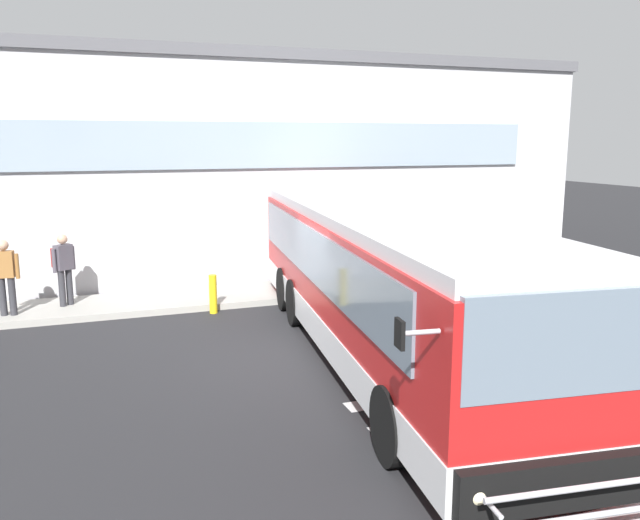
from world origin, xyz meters
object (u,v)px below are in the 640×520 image
Objects in this scene: passenger_near_column at (5,274)px; passenger_by_doorway at (63,265)px; bus_main_foreground at (385,287)px; safety_bollard_yellow at (213,294)px.

passenger_by_doorway is (1.16, 0.51, 0.03)m from passenger_near_column.
bus_main_foreground is 13.25× the size of safety_bollard_yellow.
passenger_near_column is (-6.74, 4.94, -0.26)m from bus_main_foreground.
safety_bollard_yellow is at bearing 120.07° from bus_main_foreground.
bus_main_foreground is at bearing -36.20° from passenger_near_column.
safety_bollard_yellow is (4.36, -0.82, -0.63)m from passenger_near_column.
safety_bollard_yellow is at bearing -10.62° from passenger_near_column.
bus_main_foreground reaches higher than passenger_by_doorway.
passenger_by_doorway reaches higher than safety_bollard_yellow.
bus_main_foreground is 7.12× the size of passenger_by_doorway.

